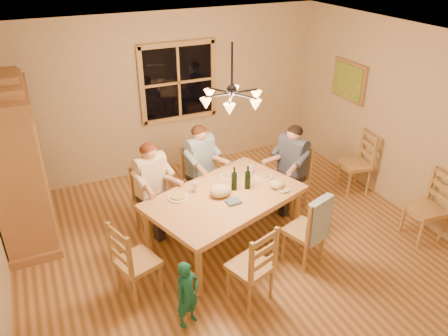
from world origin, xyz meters
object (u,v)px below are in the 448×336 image
chair_far_right (201,189)px  chair_spare_front (423,219)px  dining_table (225,202)px  chandelier (232,98)px  chair_near_left (250,277)px  child (187,294)px  adult_plaid_man (200,157)px  armoire (18,168)px  wine_bottle_b (248,177)px  adult_slate_man (292,157)px  adult_woman (151,177)px  chair_near_right (303,240)px  chair_end_left (138,272)px  wine_bottle_a (234,178)px  chair_end_right (290,189)px  chair_far_left (154,210)px  chair_spare_back (354,173)px

chair_far_right → chair_spare_front: 3.17m
dining_table → chair_spare_front: (2.51, -1.00, -0.36)m
chandelier → chair_near_left: bearing=-103.3°
chair_near_left → child: size_ratio=1.24×
chandelier → chair_near_left: chandelier is taller
chandelier → adult_plaid_man: bearing=89.9°
armoire → wine_bottle_b: size_ratio=6.97×
adult_slate_man → child: adult_slate_man is taller
chandelier → adult_woman: (-0.83, 0.77, -1.24)m
dining_table → chandelier: bearing=-34.2°
chair_near_right → adult_woman: (-1.52, 1.44, 0.54)m
chair_near_right → adult_woman: size_ratio=1.13×
armoire → chair_end_left: (1.06, -1.72, -0.75)m
chair_near_left → chair_spare_front: 2.68m
wine_bottle_a → chandelier: bearing=-129.9°
dining_table → wine_bottle_b: (0.35, 0.04, 0.26)m
chair_end_right → wine_bottle_a: 1.33m
armoire → chair_far_left: size_ratio=2.32×
chair_near_right → adult_slate_man: bearing=46.7°
chair_near_left → chair_near_right: bearing=-0.0°
chair_spare_back → chair_near_right: bearing=134.1°
armoire → child: armoire is taller
adult_plaid_man → adult_slate_man: bearing=136.6°
chair_end_left → child: (0.36, -0.66, 0.10)m
adult_plaid_man → wine_bottle_b: (0.28, -0.96, 0.08)m
dining_table → adult_woman: adult_woman is taller
chair_spare_back → dining_table: bearing=110.5°
wine_bottle_a → child: size_ratio=0.41×
adult_woman → chair_spare_front: bearing=133.6°
chandelier → chair_end_right: (1.23, 0.48, -1.77)m
dining_table → chair_far_right: chair_far_right is taller
chair_near_right → chair_spare_back: 2.10m
armoire → wine_bottle_a: armoire is taller
chair_far_right → wine_bottle_a: wine_bottle_a is taller
chair_end_right → chair_far_right: bearing=46.6°
armoire → chandelier: bearing=-28.8°
armoire → adult_slate_man: armoire is taller
adult_woman → adult_slate_man: size_ratio=1.00×
chair_far_left → chair_near_right: bearing=117.9°
chair_end_right → adult_woman: adult_woman is taller
adult_plaid_man → chair_near_right: bearing=93.4°
chair_near_left → chair_end_right: size_ratio=1.00×
chair_far_left → adult_plaid_man: 1.03m
chandelier → wine_bottle_b: 1.19m
chair_far_right → adult_slate_man: (1.23, -0.57, 0.54)m
adult_slate_man → wine_bottle_b: 1.03m
adult_plaid_man → chair_spare_front: (2.45, -2.00, -0.54)m
child → dining_table: bearing=28.2°
chair_near_left → chair_end_left: (-1.12, 0.60, 0.00)m
chandelier → chair_end_right: size_ratio=0.78×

